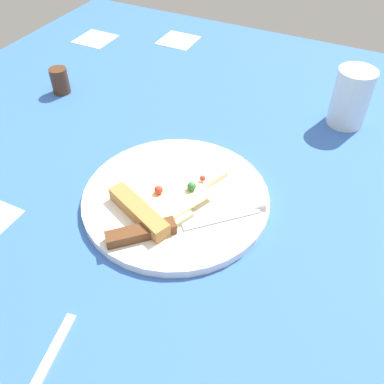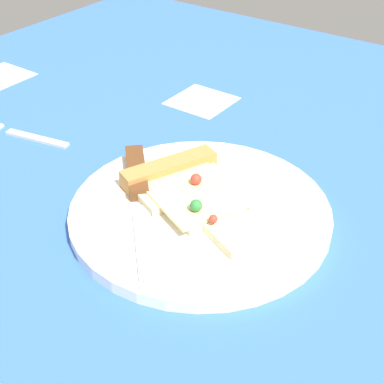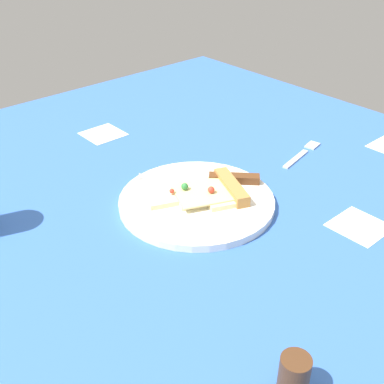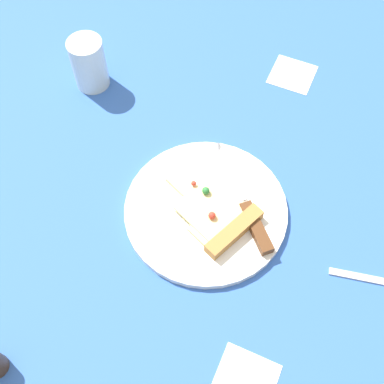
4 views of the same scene
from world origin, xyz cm
name	(u,v)px [view 2 (image 2 of 4)]	position (x,y,z in cm)	size (l,w,h in cm)	color
ground_plane	(193,244)	(0.03, -0.01, -1.50)	(135.82, 135.82, 3.00)	#3360B7
plate	(200,212)	(2.88, 1.03, 0.70)	(29.34, 29.34, 1.41)	white
pizza_slice	(188,190)	(3.88, 3.42, 2.20)	(14.58, 19.07, 2.66)	beige
knife	(139,195)	(0.02, 7.46, 2.01)	(18.68, 18.23, 2.45)	silver
fork	(16,132)	(3.25, 33.03, 0.40)	(4.84, 15.35, 0.80)	silver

